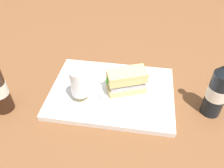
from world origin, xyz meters
TOP-DOWN VIEW (x-y plane):
  - ground_plane at (0.00, 0.00)m, footprint 3.00×3.00m
  - tray at (0.00, 0.00)m, footprint 0.44×0.32m
  - placemat at (0.00, 0.00)m, footprint 0.38×0.27m
  - plate at (-0.05, 0.01)m, footprint 0.19×0.19m
  - sandwich at (-0.05, 0.01)m, footprint 0.14×0.11m
  - beer_glass at (0.10, 0.06)m, footprint 0.06×0.06m
  - second_bottle at (-0.34, 0.03)m, footprint 0.07×0.07m

SIDE VIEW (x-z plane):
  - ground_plane at x=0.00m, z-range 0.00..0.00m
  - tray at x=0.00m, z-range 0.00..0.02m
  - placemat at x=0.00m, z-range 0.02..0.02m
  - plate at x=-0.05m, z-range 0.02..0.04m
  - sandwich at x=-0.05m, z-range 0.04..0.12m
  - beer_glass at x=0.10m, z-range 0.03..0.15m
  - second_bottle at x=-0.34m, z-range -0.03..0.24m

